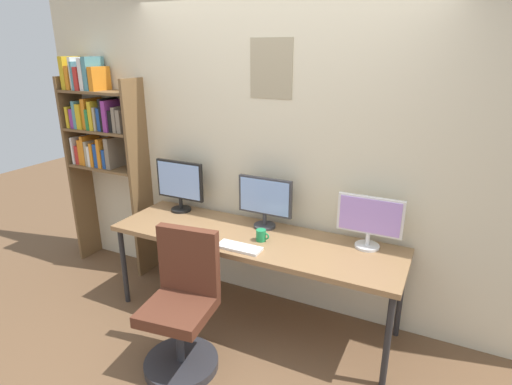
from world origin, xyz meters
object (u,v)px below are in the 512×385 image
object	(u,v)px
monitor_center	(265,200)
bookshelf	(100,135)
monitor_left	(180,184)
keyboard_main	(239,247)
monitor_right	(370,220)
coffee_mug	(261,235)
desk	(253,242)
office_chair	(182,314)
computer_mouse	(173,232)

from	to	relation	value
monitor_center	bookshelf	bearing A→B (deg)	179.43
monitor_left	keyboard_main	distance (m)	0.98
monitor_center	monitor_right	world-z (taller)	monitor_center
coffee_mug	monitor_right	bearing A→B (deg)	18.35
desk	monitor_right	size ratio (longest dim) A/B	4.90
bookshelf	office_chair	xyz separation A→B (m)	(1.55, -0.91, -0.95)
keyboard_main	coffee_mug	world-z (taller)	coffee_mug
monitor_right	keyboard_main	world-z (taller)	monitor_right
bookshelf	coffee_mug	distance (m)	1.95
desk	computer_mouse	world-z (taller)	computer_mouse
monitor_left	coffee_mug	size ratio (longest dim) A/B	4.45
office_chair	computer_mouse	xyz separation A→B (m)	(-0.38, 0.44, 0.35)
monitor_center	coffee_mug	bearing A→B (deg)	-70.55
monitor_left	desk	bearing A→B (deg)	-14.23
monitor_center	monitor_right	xyz separation A→B (m)	(0.84, -0.00, -0.01)
bookshelf	coffee_mug	bearing A→B (deg)	-8.22
office_chair	computer_mouse	world-z (taller)	office_chair
monitor_left	monitor_right	world-z (taller)	monitor_left
computer_mouse	monitor_left	bearing A→B (deg)	118.73
keyboard_main	computer_mouse	size ratio (longest dim) A/B	3.50
desk	bookshelf	bearing A→B (deg)	172.54
coffee_mug	keyboard_main	bearing A→B (deg)	-114.40
bookshelf	office_chair	bearing A→B (deg)	-30.50
monitor_center	computer_mouse	world-z (taller)	monitor_center
office_chair	monitor_center	xyz separation A→B (m)	(0.20, 0.90, 0.57)
keyboard_main	computer_mouse	bearing A→B (deg)	-178.87
coffee_mug	bookshelf	bearing A→B (deg)	171.78
bookshelf	computer_mouse	world-z (taller)	bookshelf
monitor_left	monitor_right	distance (m)	1.67
monitor_left	monitor_center	world-z (taller)	monitor_left
bookshelf	computer_mouse	distance (m)	1.39
monitor_right	coffee_mug	distance (m)	0.81
desk	coffee_mug	xyz separation A→B (m)	(0.09, -0.04, 0.09)
monitor_center	keyboard_main	size ratio (longest dim) A/B	1.37
monitor_left	coffee_mug	xyz separation A→B (m)	(0.92, -0.25, -0.21)
bookshelf	monitor_left	size ratio (longest dim) A/B	4.38
computer_mouse	office_chair	bearing A→B (deg)	-49.01
monitor_center	keyboard_main	distance (m)	0.50
keyboard_main	office_chair	bearing A→B (deg)	-114.24
computer_mouse	desk	bearing A→B (deg)	22.33
monitor_left	bookshelf	bearing A→B (deg)	178.91
office_chair	monitor_right	bearing A→B (deg)	40.70
monitor_right	coffee_mug	world-z (taller)	monitor_right
office_chair	monitor_left	distance (m)	1.25
desk	keyboard_main	xyz separation A→B (m)	(0.00, -0.23, 0.06)
monitor_center	keyboard_main	xyz separation A→B (m)	(0.00, -0.44, -0.22)
desk	office_chair	size ratio (longest dim) A/B	2.34
monitor_center	monitor_right	bearing A→B (deg)	-0.00
monitor_right	monitor_center	bearing A→B (deg)	180.00
bookshelf	monitor_right	size ratio (longest dim) A/B	4.37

